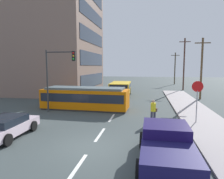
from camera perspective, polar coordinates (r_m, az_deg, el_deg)
name	(u,v)px	position (r m, az deg, el deg)	size (l,w,h in m)	color
ground_plane	(119,108)	(19.92, 1.94, -5.12)	(120.00, 120.00, 0.00)	#3D4646
sidewalk_curb_right	(204,121)	(16.35, 24.38, -8.06)	(3.20, 36.00, 0.14)	#9C9393
lane_stripe_0	(77,168)	(8.78, -9.79, -20.83)	(0.16, 2.40, 0.01)	silver
lane_stripe_1	(100,135)	(12.31, -3.37, -12.53)	(0.16, 2.40, 0.01)	silver
lane_stripe_2	(112,118)	(16.07, -0.07, -7.95)	(0.16, 2.40, 0.01)	silver
lane_stripe_3	(124,100)	(24.61, 3.49, -2.87)	(0.16, 2.40, 0.01)	silver
lane_stripe_4	(129,93)	(30.51, 4.76, -1.04)	(0.16, 2.40, 0.01)	silver
corner_building	(45,41)	(34.23, -18.30, 12.90)	(15.49, 14.18, 16.00)	#7F6559
streetcar_tram	(85,98)	(19.24, -7.53, -2.33)	(8.15, 2.83, 2.08)	orange
city_bus	(121,88)	(27.42, 2.43, 0.34)	(2.69, 5.66, 1.85)	gold
pedestrian_crossing	(153,110)	(14.71, 11.55, -5.68)	(0.48, 0.36, 1.67)	#322F44
pickup_truck_parked	(166,145)	(8.95, 15.00, -14.84)	(2.31, 5.02, 1.55)	#18154A
parked_sedan_near	(6,126)	(13.18, -27.73, -9.19)	(2.16, 4.13, 1.19)	silver
stop_sign	(197,93)	(15.21, 22.88, -0.89)	(0.76, 0.07, 2.88)	gray
traffic_light_mast	(58,69)	(18.16, -15.02, 5.55)	(2.71, 0.33, 5.44)	#333333
utility_pole_mid	(202,67)	(27.00, 23.89, 5.69)	(1.80, 0.24, 7.41)	brown
utility_pole_far	(184,63)	(36.57, 19.62, 6.97)	(1.80, 0.24, 8.70)	#54342A
utility_pole_distant	(175,68)	(47.58, 17.29, 5.87)	(1.80, 0.24, 7.05)	#4C402E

